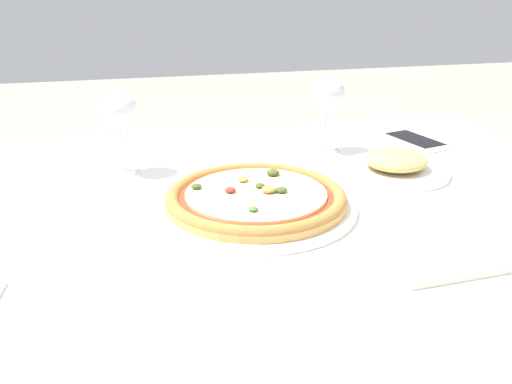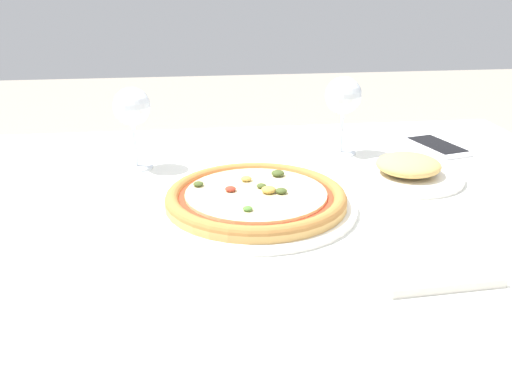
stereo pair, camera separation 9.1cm
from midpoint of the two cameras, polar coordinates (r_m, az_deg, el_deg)
dining_table at (r=0.98m, az=4.83°, el=-5.90°), size 1.21×0.95×0.70m
pizza_plate at (r=0.91m, az=2.85°, el=-0.81°), size 0.32×0.32×0.04m
wine_glass_far_left at (r=1.09m, az=-9.96°, el=8.10°), size 0.07×0.07×0.16m
wine_glass_far_right at (r=1.18m, az=10.94°, el=9.20°), size 0.07×0.07×0.16m
cell_phone at (r=1.29m, az=19.58°, el=4.29°), size 0.10×0.16×0.01m
side_plate at (r=1.09m, az=17.27°, el=2.07°), size 0.20×0.20×0.04m
napkin_folded at (r=0.78m, az=20.22°, el=-7.14°), size 0.16×0.12×0.01m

